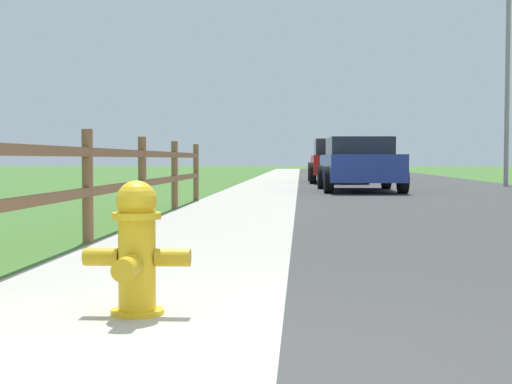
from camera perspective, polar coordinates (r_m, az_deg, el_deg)
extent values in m
plane|color=#406D2C|center=(27.60, 3.29, 0.81)|extent=(120.00, 120.00, 0.00)
cube|color=#393939|center=(29.80, 10.05, 0.91)|extent=(7.00, 66.00, 0.01)
cube|color=#B3AEA1|center=(29.76, -2.48, 0.94)|extent=(6.00, 66.00, 0.01)
cube|color=#406D2C|center=(29.95, -5.34, 0.95)|extent=(5.00, 66.00, 0.00)
cylinder|color=yellow|center=(4.08, -9.16, -5.47)|extent=(0.20, 0.20, 0.56)
cylinder|color=yellow|center=(4.13, -9.14, -9.12)|extent=(0.29, 0.29, 0.03)
cylinder|color=yellow|center=(4.05, -9.19, -1.82)|extent=(0.27, 0.27, 0.03)
sphere|color=yellow|center=(4.05, -9.20, -0.67)|extent=(0.22, 0.22, 0.22)
cube|color=gold|center=(4.04, -9.21, 0.34)|extent=(0.04, 0.04, 0.04)
cylinder|color=gold|center=(4.12, -11.84, -4.93)|extent=(0.19, 0.10, 0.10)
cylinder|color=gold|center=(4.04, -6.44, -5.05)|extent=(0.19, 0.10, 0.10)
cylinder|color=gold|center=(3.87, -9.87, -5.78)|extent=(0.12, 0.23, 0.12)
cylinder|color=brown|center=(7.56, -12.86, 0.42)|extent=(0.11, 0.11, 1.15)
cylinder|color=brown|center=(10.03, -8.77, 0.97)|extent=(0.11, 0.11, 1.15)
cylinder|color=brown|center=(12.53, -6.30, 1.30)|extent=(0.11, 0.11, 1.15)
cylinder|color=brown|center=(15.05, -4.65, 1.51)|extent=(0.11, 0.11, 1.15)
cube|color=brown|center=(8.79, -10.52, 0.36)|extent=(0.07, 12.74, 0.09)
cube|color=brown|center=(8.79, -10.54, 2.97)|extent=(0.07, 12.74, 0.09)
cube|color=navy|center=(19.63, 7.98, 1.88)|extent=(1.96, 4.46, 0.68)
cube|color=#1E232B|center=(19.83, 7.93, 3.52)|extent=(1.67, 2.38, 0.45)
cylinder|color=black|center=(18.42, 11.26, 0.91)|extent=(0.24, 0.67, 0.66)
cylinder|color=black|center=(18.20, 5.62, 0.93)|extent=(0.24, 0.67, 0.66)
cylinder|color=black|center=(21.11, 10.01, 1.13)|extent=(0.24, 0.67, 0.66)
cylinder|color=black|center=(20.92, 5.09, 1.14)|extent=(0.24, 0.67, 0.66)
cube|color=maroon|center=(26.74, 6.25, 2.10)|extent=(1.82, 5.00, 0.67)
cube|color=#1E232B|center=(26.63, 6.27, 3.43)|extent=(1.59, 2.61, 0.57)
cylinder|color=black|center=(25.27, 8.46, 1.43)|extent=(0.23, 0.72, 0.72)
cylinder|color=black|center=(25.17, 4.41, 1.45)|extent=(0.23, 0.72, 0.72)
cylinder|color=black|center=(28.35, 7.87, 1.56)|extent=(0.23, 0.72, 0.72)
cylinder|color=black|center=(28.26, 4.26, 1.57)|extent=(0.23, 0.72, 0.72)
cylinder|color=gray|center=(23.98, 18.82, 8.63)|extent=(0.14, 0.14, 6.87)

